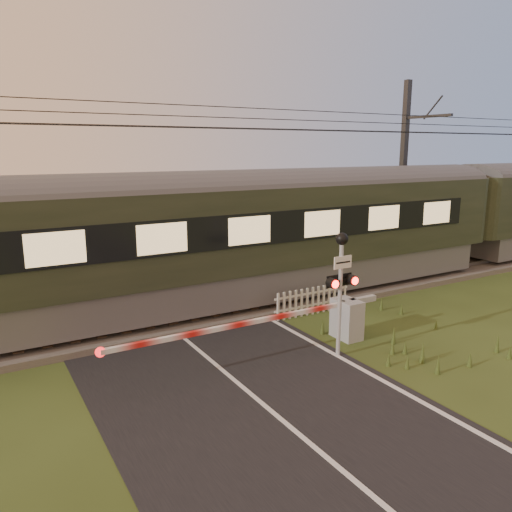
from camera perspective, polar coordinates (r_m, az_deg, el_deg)
ground at (r=9.70m, az=2.99°, el=-18.33°), size 160.00×160.00×0.00m
road at (r=9.54m, az=3.89°, el=-18.84°), size 6.00×140.00×0.03m
track_bed at (r=15.04m, az=-10.85°, el=-6.87°), size 140.00×3.40×0.39m
overhead_wires at (r=14.25m, az=-11.80°, el=15.19°), size 120.00×0.62×0.62m
train at (r=22.39m, az=22.28°, el=4.49°), size 42.53×2.93×3.96m
boom_gate at (r=13.18m, az=8.97°, el=-7.13°), size 7.42×0.81×1.07m
crossing_signal at (r=11.82m, az=9.67°, el=-1.88°), size 0.77×0.34×3.03m
picket_fence at (r=15.19m, az=6.50°, el=-5.08°), size 2.70×0.07×0.85m
catenary_mast at (r=22.91m, az=16.56°, el=9.44°), size 0.24×2.47×7.74m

